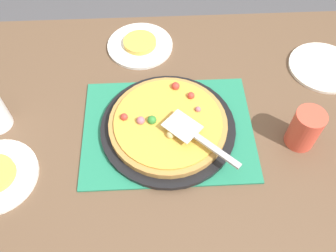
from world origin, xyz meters
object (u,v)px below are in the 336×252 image
(served_slice_right, at_px, (140,42))
(cup_near, at_px, (305,129))
(pizza_pan, at_px, (168,127))
(pizza, at_px, (168,123))
(pizza_server, at_px, (196,136))
(plate_side, at_px, (323,67))
(plate_far_right, at_px, (140,45))

(served_slice_right, distance_m, cup_near, 0.60)
(pizza_pan, bearing_deg, pizza, 106.16)
(served_slice_right, height_order, pizza_server, pizza_server)
(plate_side, height_order, pizza_server, pizza_server)
(plate_far_right, relative_size, served_slice_right, 2.00)
(plate_far_right, height_order, cup_near, cup_near)
(served_slice_right, bearing_deg, pizza_server, -70.29)
(pizza_pan, bearing_deg, pizza_server, -43.90)
(pizza, distance_m, plate_far_right, 0.36)
(cup_near, bearing_deg, plate_far_right, 137.69)
(plate_side, height_order, cup_near, cup_near)
(plate_side, xyz_separation_m, cup_near, (-0.15, -0.27, 0.06))
(pizza, bearing_deg, served_slice_right, 102.67)
(pizza, distance_m, plate_side, 0.56)
(pizza, xyz_separation_m, cup_near, (0.36, -0.05, 0.03))
(served_slice_right, bearing_deg, pizza, -77.33)
(cup_near, bearing_deg, pizza_pan, 171.51)
(plate_side, distance_m, cup_near, 0.31)
(plate_side, distance_m, pizza_server, 0.53)
(plate_far_right, bearing_deg, pizza, -77.33)
(pizza_pan, relative_size, plate_far_right, 1.73)
(served_slice_right, relative_size, cup_near, 0.92)
(pizza_pan, bearing_deg, served_slice_right, 102.68)
(pizza_pan, relative_size, pizza_server, 1.94)
(pizza, bearing_deg, pizza_pan, -73.84)
(pizza, relative_size, cup_near, 2.75)
(plate_side, bearing_deg, plate_far_right, 167.58)
(pizza_pan, distance_m, served_slice_right, 0.36)
(pizza_pan, height_order, plate_side, pizza_pan)
(plate_far_right, height_order, served_slice_right, served_slice_right)
(cup_near, distance_m, pizza_server, 0.29)
(pizza, relative_size, plate_far_right, 1.50)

